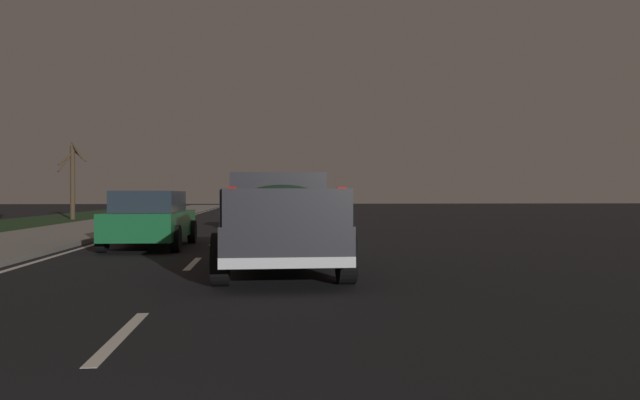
# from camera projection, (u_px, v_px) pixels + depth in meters

# --- Properties ---
(ground) EXTENTS (144.00, 144.00, 0.00)m
(ground) POSITION_uv_depth(u_px,v_px,m) (231.00, 226.00, 28.65)
(ground) COLOR black
(sidewalk_shoulder) EXTENTS (108.00, 4.00, 0.12)m
(sidewalk_shoulder) POSITION_uv_depth(u_px,v_px,m) (103.00, 225.00, 28.13)
(sidewalk_shoulder) COLOR gray
(sidewalk_shoulder) RESTS_ON ground
(lane_markings) EXTENTS (108.00, 3.54, 0.01)m
(lane_markings) POSITION_uv_depth(u_px,v_px,m) (180.00, 224.00, 30.26)
(lane_markings) COLOR silver
(lane_markings) RESTS_ON ground
(pickup_truck) EXTENTS (5.46, 2.35, 1.87)m
(pickup_truck) POSITION_uv_depth(u_px,v_px,m) (279.00, 219.00, 11.76)
(pickup_truck) COLOR #232328
(pickup_truck) RESTS_ON ground
(sedan_green) EXTENTS (4.44, 2.09, 1.54)m
(sedan_green) POSITION_uv_depth(u_px,v_px,m) (151.00, 219.00, 16.94)
(sedan_green) COLOR #14592D
(sedan_green) RESTS_ON ground
(sedan_tan) EXTENTS (4.44, 2.09, 1.54)m
(sedan_tan) POSITION_uv_depth(u_px,v_px,m) (268.00, 211.00, 25.95)
(sedan_tan) COLOR #9E845B
(sedan_tan) RESTS_ON ground
(bare_tree_far) EXTENTS (1.08, 1.43, 4.56)m
(bare_tree_far) POSITION_uv_depth(u_px,v_px,m) (72.00, 179.00, 36.44)
(bare_tree_far) COLOR #423323
(bare_tree_far) RESTS_ON ground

